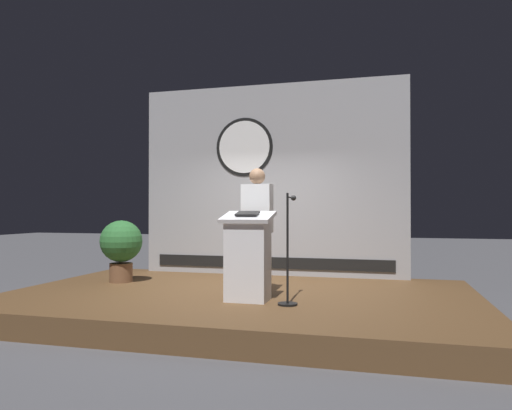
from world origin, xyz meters
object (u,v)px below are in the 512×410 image
podium (248,257)px  microphone_stand (288,265)px  speaker_person (257,230)px  potted_plant (121,245)px

podium → microphone_stand: size_ratio=0.84×
speaker_person → potted_plant: (-2.38, 0.51, -0.29)m
podium → potted_plant: podium is taller
potted_plant → speaker_person: bearing=-12.0°
podium → potted_plant: (-2.39, 0.99, 0.04)m
microphone_stand → potted_plant: size_ratio=1.38×
potted_plant → microphone_stand: bearing=-20.2°
speaker_person → potted_plant: bearing=168.0°
speaker_person → microphone_stand: speaker_person is taller
podium → speaker_person: speaker_person is taller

